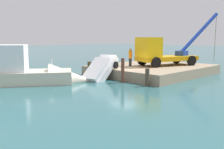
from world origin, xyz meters
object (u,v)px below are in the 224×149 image
object	(u,v)px
dock_worker	(130,57)
moored_yacht	(25,78)
crane_truck	(161,52)
salvaged_car	(97,74)

from	to	relation	value
dock_worker	moored_yacht	bearing A→B (deg)	-16.08
crane_truck	moored_yacht	bearing A→B (deg)	-21.07
dock_worker	salvaged_car	world-z (taller)	dock_worker
salvaged_car	moored_yacht	size ratio (longest dim) A/B	0.35
salvaged_car	dock_worker	bearing A→B (deg)	-178.16
moored_yacht	dock_worker	bearing A→B (deg)	163.92
moored_yacht	crane_truck	bearing A→B (deg)	158.93
salvaged_car	moored_yacht	xyz separation A→B (m)	(5.23, -2.95, -0.10)
dock_worker	moored_yacht	world-z (taller)	moored_yacht
dock_worker	salvaged_car	xyz separation A→B (m)	(4.52, 0.14, -1.22)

